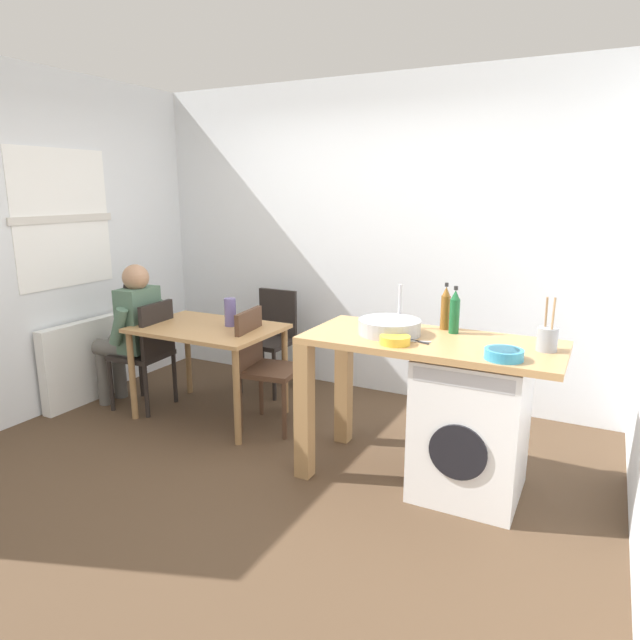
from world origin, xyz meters
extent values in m
plane|color=#4C3826|center=(0.00, 0.00, 0.00)|extent=(5.46, 5.46, 0.00)
cube|color=silver|center=(0.00, 1.75, 1.35)|extent=(4.60, 0.10, 2.70)
cube|color=silver|center=(-2.15, 0.00, 1.35)|extent=(0.10, 3.80, 2.70)
cube|color=white|center=(-2.10, 0.30, 1.55)|extent=(0.01, 0.90, 1.10)
cube|color=beige|center=(-2.09, 0.30, 1.55)|extent=(0.02, 0.96, 0.06)
cube|color=white|center=(-2.02, 0.30, 0.35)|extent=(0.10, 0.80, 0.70)
cube|color=tan|center=(-0.87, 0.54, 0.72)|extent=(1.10, 0.76, 0.03)
cylinder|color=#977045|center=(-1.37, 0.21, 0.35)|extent=(0.05, 0.05, 0.71)
cylinder|color=#977045|center=(-0.37, 0.21, 0.35)|extent=(0.05, 0.05, 0.71)
cylinder|color=#977045|center=(-1.37, 0.87, 0.35)|extent=(0.05, 0.05, 0.71)
cylinder|color=#977045|center=(-0.37, 0.87, 0.35)|extent=(0.05, 0.05, 0.71)
cube|color=black|center=(-1.49, 0.44, 0.45)|extent=(0.43, 0.43, 0.04)
cube|color=black|center=(-1.31, 0.46, 0.68)|extent=(0.06, 0.38, 0.45)
cylinder|color=black|center=(-1.66, 0.25, 0.23)|extent=(0.04, 0.04, 0.45)
cylinder|color=black|center=(-1.69, 0.61, 0.23)|extent=(0.04, 0.04, 0.45)
cylinder|color=black|center=(-1.30, 0.28, 0.23)|extent=(0.04, 0.04, 0.45)
cylinder|color=black|center=(-1.33, 0.64, 0.23)|extent=(0.04, 0.04, 0.45)
cube|color=#4C3323|center=(-0.32, 0.59, 0.45)|extent=(0.45, 0.45, 0.04)
cube|color=#4C3323|center=(-0.50, 0.57, 0.68)|extent=(0.08, 0.38, 0.45)
cylinder|color=#4C3323|center=(-0.17, 0.80, 0.23)|extent=(0.04, 0.04, 0.45)
cylinder|color=#4C3323|center=(-0.12, 0.44, 0.23)|extent=(0.04, 0.04, 0.45)
cylinder|color=#4C3323|center=(-0.52, 0.75, 0.23)|extent=(0.04, 0.04, 0.45)
cylinder|color=#4C3323|center=(-0.48, 0.39, 0.23)|extent=(0.04, 0.04, 0.45)
cube|color=black|center=(-0.77, 1.24, 0.45)|extent=(0.41, 0.41, 0.04)
cube|color=black|center=(-0.77, 1.42, 0.68)|extent=(0.38, 0.04, 0.45)
cylinder|color=black|center=(-0.60, 1.06, 0.23)|extent=(0.04, 0.04, 0.45)
cylinder|color=black|center=(-0.96, 1.07, 0.23)|extent=(0.04, 0.04, 0.45)
cylinder|color=black|center=(-0.59, 1.42, 0.23)|extent=(0.04, 0.04, 0.45)
cylinder|color=black|center=(-0.95, 1.43, 0.23)|extent=(0.04, 0.04, 0.45)
cylinder|color=#595651|center=(-1.83, 0.33, 0.23)|extent=(0.11, 0.11, 0.45)
cylinder|color=#595651|center=(-1.84, 0.51, 0.23)|extent=(0.11, 0.11, 0.45)
cylinder|color=#595651|center=(-1.67, 0.34, 0.50)|extent=(0.41, 0.17, 0.14)
cylinder|color=#595651|center=(-1.68, 0.52, 0.50)|extent=(0.41, 0.17, 0.14)
cube|color=#4C6B56|center=(-1.49, 0.44, 0.75)|extent=(0.22, 0.35, 0.52)
cylinder|color=#4C6B56|center=(-1.50, 0.23, 0.74)|extent=(0.19, 0.10, 0.31)
cylinder|color=#4C6B56|center=(-1.53, 0.65, 0.74)|extent=(0.19, 0.10, 0.31)
sphere|color=#A57A5B|center=(-1.49, 0.44, 1.09)|extent=(0.21, 0.21, 0.21)
sphere|color=black|center=(-1.55, 0.44, 1.01)|extent=(0.12, 0.12, 0.12)
cube|color=tan|center=(0.97, 0.33, 0.90)|extent=(1.50, 0.68, 0.04)
cube|color=#A07749|center=(0.27, 0.04, 0.44)|extent=(0.10, 0.10, 0.88)
cube|color=#A07749|center=(0.27, 0.62, 0.44)|extent=(0.10, 0.10, 0.88)
cube|color=white|center=(1.23, 0.33, 0.43)|extent=(0.60, 0.60, 0.86)
cylinder|color=black|center=(1.23, 0.02, 0.39)|extent=(0.32, 0.02, 0.32)
cube|color=#B2B2B7|center=(1.23, 0.03, 0.80)|extent=(0.54, 0.01, 0.08)
cylinder|color=#9EA0A5|center=(0.71, 0.33, 0.97)|extent=(0.38, 0.38, 0.09)
cylinder|color=#B2B2B7|center=(0.71, 0.51, 1.06)|extent=(0.02, 0.02, 0.28)
cylinder|color=brown|center=(0.97, 0.60, 1.03)|extent=(0.06, 0.06, 0.21)
cone|color=brown|center=(0.97, 0.60, 1.16)|extent=(0.05, 0.05, 0.06)
cylinder|color=#262626|center=(0.97, 0.60, 1.21)|extent=(0.02, 0.02, 0.02)
cylinder|color=#19592D|center=(1.05, 0.53, 1.03)|extent=(0.06, 0.06, 0.21)
cone|color=#19592D|center=(1.05, 0.53, 1.16)|extent=(0.06, 0.06, 0.06)
cylinder|color=#262626|center=(1.05, 0.53, 1.20)|extent=(0.02, 0.02, 0.02)
cylinder|color=gold|center=(0.81, 0.13, 0.94)|extent=(0.18, 0.18, 0.05)
cylinder|color=olive|center=(0.81, 0.13, 0.96)|extent=(0.14, 0.14, 0.02)
cylinder|color=gray|center=(1.60, 0.38, 0.99)|extent=(0.11, 0.11, 0.13)
cylinder|color=#99724C|center=(1.58, 0.39, 1.13)|extent=(0.01, 0.04, 0.18)
cylinder|color=#99724C|center=(1.62, 0.36, 1.13)|extent=(0.01, 0.05, 0.18)
cylinder|color=teal|center=(1.42, 0.11, 0.95)|extent=(0.20, 0.20, 0.05)
cylinder|color=#1E546B|center=(1.42, 0.11, 0.96)|extent=(0.16, 0.16, 0.03)
cylinder|color=slate|center=(-0.72, 0.64, 0.85)|extent=(0.09, 0.09, 0.22)
cube|color=#B2B2B7|center=(0.92, 0.23, 0.92)|extent=(0.15, 0.06, 0.01)
cube|color=#262628|center=(0.92, 0.23, 0.92)|extent=(0.15, 0.06, 0.01)
camera|label=1|loc=(1.85, -2.80, 1.78)|focal=31.35mm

